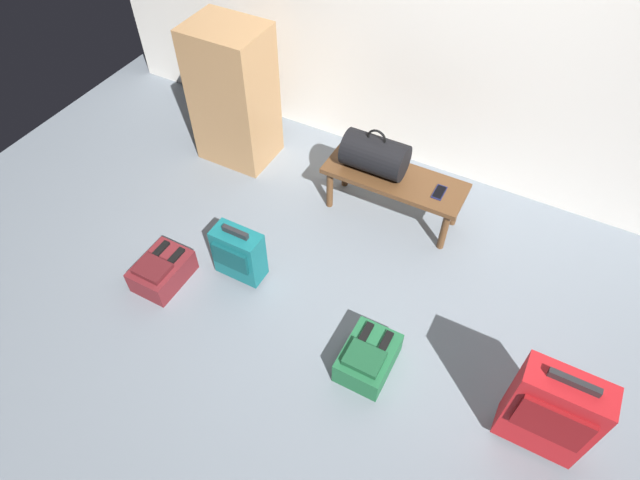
{
  "coord_description": "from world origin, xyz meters",
  "views": [
    {
      "loc": [
        0.68,
        -1.77,
        2.86
      ],
      "look_at": [
        -0.39,
        0.23,
        0.25
      ],
      "focal_mm": 29.78,
      "sensor_mm": 36.0,
      "label": 1
    }
  ],
  "objects_px": {
    "duffel_bag_black": "(375,154)",
    "suitcase_upright_red": "(551,412)",
    "bench": "(394,182)",
    "backpack_green": "(368,358)",
    "cell_phone": "(439,192)",
    "suitcase_small_teal": "(239,254)",
    "side_cabinet": "(234,95)",
    "backpack_maroon": "(162,271)"
  },
  "relations": [
    {
      "from": "duffel_bag_black",
      "to": "suitcase_small_teal",
      "type": "xyz_separation_m",
      "value": [
        -0.48,
        -1.01,
        -0.27
      ]
    },
    {
      "from": "duffel_bag_black",
      "to": "backpack_green",
      "type": "xyz_separation_m",
      "value": [
        0.54,
        -1.21,
        -0.41
      ]
    },
    {
      "from": "backpack_maroon",
      "to": "suitcase_small_teal",
      "type": "bearing_deg",
      "value": 31.05
    },
    {
      "from": "duffel_bag_black",
      "to": "backpack_green",
      "type": "height_order",
      "value": "duffel_bag_black"
    },
    {
      "from": "cell_phone",
      "to": "backpack_green",
      "type": "bearing_deg",
      "value": -87.75
    },
    {
      "from": "cell_phone",
      "to": "backpack_maroon",
      "type": "height_order",
      "value": "cell_phone"
    },
    {
      "from": "suitcase_small_teal",
      "to": "side_cabinet",
      "type": "bearing_deg",
      "value": 124.02
    },
    {
      "from": "cell_phone",
      "to": "side_cabinet",
      "type": "xyz_separation_m",
      "value": [
        -1.7,
        0.08,
        0.17
      ]
    },
    {
      "from": "bench",
      "to": "backpack_green",
      "type": "bearing_deg",
      "value": -72.89
    },
    {
      "from": "suitcase_upright_red",
      "to": "suitcase_small_teal",
      "type": "bearing_deg",
      "value": 174.45
    },
    {
      "from": "cell_phone",
      "to": "suitcase_small_teal",
      "type": "distance_m",
      "value": 1.4
    },
    {
      "from": "bench",
      "to": "backpack_green",
      "type": "relative_size",
      "value": 2.63
    },
    {
      "from": "bench",
      "to": "side_cabinet",
      "type": "distance_m",
      "value": 1.39
    },
    {
      "from": "duffel_bag_black",
      "to": "backpack_green",
      "type": "bearing_deg",
      "value": -66.14
    },
    {
      "from": "cell_phone",
      "to": "suitcase_upright_red",
      "type": "bearing_deg",
      "value": -49.78
    },
    {
      "from": "suitcase_upright_red",
      "to": "bench",
      "type": "bearing_deg",
      "value": 138.0
    },
    {
      "from": "suitcase_small_teal",
      "to": "side_cabinet",
      "type": "distance_m",
      "value": 1.34
    },
    {
      "from": "bench",
      "to": "side_cabinet",
      "type": "bearing_deg",
      "value": 176.94
    },
    {
      "from": "suitcase_small_teal",
      "to": "side_cabinet",
      "type": "relative_size",
      "value": 0.42
    },
    {
      "from": "suitcase_small_teal",
      "to": "backpack_maroon",
      "type": "xyz_separation_m",
      "value": [
        -0.45,
        -0.27,
        -0.15
      ]
    },
    {
      "from": "backpack_green",
      "to": "backpack_maroon",
      "type": "bearing_deg",
      "value": -177.58
    },
    {
      "from": "bench",
      "to": "cell_phone",
      "type": "xyz_separation_m",
      "value": [
        0.33,
        -0.01,
        0.06
      ]
    },
    {
      "from": "cell_phone",
      "to": "duffel_bag_black",
      "type": "bearing_deg",
      "value": 178.79
    },
    {
      "from": "suitcase_upright_red",
      "to": "side_cabinet",
      "type": "bearing_deg",
      "value": 154.81
    },
    {
      "from": "bench",
      "to": "suitcase_upright_red",
      "type": "bearing_deg",
      "value": -42.0
    },
    {
      "from": "side_cabinet",
      "to": "bench",
      "type": "bearing_deg",
      "value": -3.06
    },
    {
      "from": "side_cabinet",
      "to": "backpack_green",
      "type": "bearing_deg",
      "value": -36.37
    },
    {
      "from": "cell_phone",
      "to": "side_cabinet",
      "type": "distance_m",
      "value": 1.71
    },
    {
      "from": "backpack_green",
      "to": "duffel_bag_black",
      "type": "bearing_deg",
      "value": 113.86
    },
    {
      "from": "cell_phone",
      "to": "suitcase_upright_red",
      "type": "distance_m",
      "value": 1.56
    },
    {
      "from": "suitcase_small_teal",
      "to": "cell_phone",
      "type": "bearing_deg",
      "value": 45.75
    },
    {
      "from": "duffel_bag_black",
      "to": "suitcase_upright_red",
      "type": "distance_m",
      "value": 1.92
    },
    {
      "from": "duffel_bag_black",
      "to": "backpack_green",
      "type": "distance_m",
      "value": 1.39
    },
    {
      "from": "cell_phone",
      "to": "backpack_green",
      "type": "distance_m",
      "value": 1.24
    },
    {
      "from": "duffel_bag_black",
      "to": "cell_phone",
      "type": "distance_m",
      "value": 0.51
    },
    {
      "from": "cell_phone",
      "to": "side_cabinet",
      "type": "bearing_deg",
      "value": 177.18
    },
    {
      "from": "suitcase_small_teal",
      "to": "side_cabinet",
      "type": "height_order",
      "value": "side_cabinet"
    },
    {
      "from": "suitcase_upright_red",
      "to": "backpack_maroon",
      "type": "height_order",
      "value": "suitcase_upright_red"
    },
    {
      "from": "bench",
      "to": "duffel_bag_black",
      "type": "relative_size",
      "value": 2.27
    },
    {
      "from": "bench",
      "to": "duffel_bag_black",
      "type": "height_order",
      "value": "duffel_bag_black"
    },
    {
      "from": "cell_phone",
      "to": "backpack_maroon",
      "type": "bearing_deg",
      "value": -138.24
    },
    {
      "from": "backpack_green",
      "to": "suitcase_upright_red",
      "type": "bearing_deg",
      "value": 0.88
    }
  ]
}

